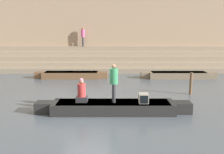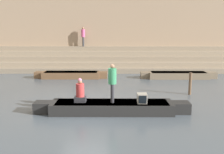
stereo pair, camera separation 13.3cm
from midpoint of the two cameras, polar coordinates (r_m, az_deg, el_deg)
name	(u,v)px [view 2 (the right image)]	position (r m, az deg, el deg)	size (l,w,h in m)	color
ground_plane	(88,108)	(12.46, -5.01, -6.74)	(120.00, 120.00, 0.00)	#4C5660
ghat_steps	(100,61)	(23.71, -2.45, 3.48)	(36.00, 3.93, 1.97)	gray
back_wall	(101,32)	(25.55, -2.27, 9.87)	(34.20, 1.28, 6.71)	tan
rowboat_main	(112,107)	(11.70, 0.29, -6.54)	(6.89, 1.35, 0.49)	black
person_standing	(112,80)	(11.43, 0.40, -0.74)	(0.36, 0.36, 1.70)	#28282D
person_rowing	(80,93)	(11.65, -6.62, -3.38)	(0.50, 0.40, 1.07)	#28282D
tv_set	(142,98)	(11.54, 6.88, -4.61)	(0.42, 0.46, 0.42)	#9E998E
moored_boat_shore	(71,75)	(19.75, -8.70, 0.49)	(5.40, 1.12, 0.47)	brown
moored_boat_distant	(178,75)	(20.05, 14.43, 0.43)	(5.58, 1.12, 0.47)	#756651
mooring_post	(190,84)	(15.36, 16.89, -1.38)	(0.16, 0.16, 1.25)	brown
person_on_steps	(83,35)	(24.70, -6.15, 9.02)	(0.34, 0.34, 1.77)	#28282D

